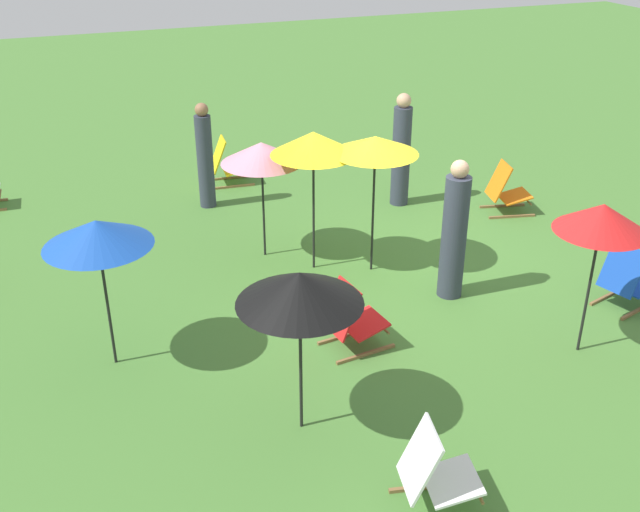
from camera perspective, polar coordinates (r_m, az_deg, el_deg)
ground_plane at (r=10.16m, az=6.34°, el=-1.44°), size 40.00×40.00×0.00m
deckchair_1 at (r=8.40m, az=2.51°, el=-4.88°), size 0.57×0.82×0.83m
deckchair_2 at (r=9.97m, az=22.40°, el=-1.65°), size 0.67×0.86×0.83m
deckchair_3 at (r=12.24m, az=14.06°, el=4.85°), size 0.63×0.85×0.83m
deckchair_5 at (r=13.18m, az=-7.13°, el=7.03°), size 0.53×0.80×0.83m
deckchair_7 at (r=6.51m, az=8.81°, el=-16.17°), size 0.62×0.84×0.83m
umbrella_0 at (r=10.09m, az=-4.51°, el=7.87°), size 1.11×1.11×1.67m
umbrella_1 at (r=7.89m, az=-16.70°, el=1.67°), size 1.13×1.13×1.72m
umbrella_2 at (r=6.61m, az=-1.57°, el=-2.48°), size 1.16×1.16×1.70m
umbrella_3 at (r=8.30m, az=20.78°, el=2.73°), size 0.99×0.99×1.80m
umbrella_4 at (r=9.58m, az=4.26°, el=8.44°), size 1.12×1.12×1.89m
umbrella_5 at (r=9.60m, az=-0.52°, el=8.60°), size 1.12×1.12×1.94m
person_0 at (r=12.13m, az=6.24°, el=7.91°), size 0.37×0.37×1.84m
person_1 at (r=12.12m, az=-8.80°, el=7.45°), size 0.37×0.37×1.71m
person_2 at (r=9.39m, az=10.23°, el=1.70°), size 0.44×0.44×1.82m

